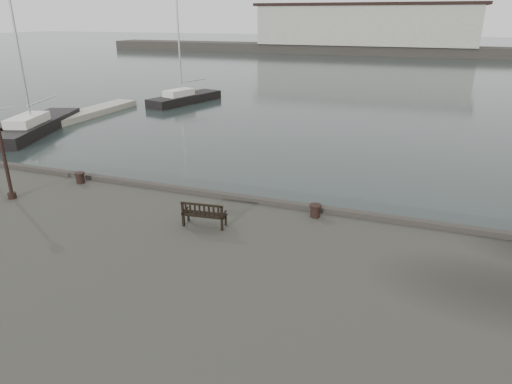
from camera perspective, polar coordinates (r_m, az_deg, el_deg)
ground at (r=17.88m, az=-3.91°, el=-5.14°), size 400.00×400.00×0.00m
pontoon at (r=37.10m, az=-26.54°, el=7.01°), size 2.00×24.00×0.50m
breakwater at (r=107.22m, az=15.22°, el=18.51°), size 140.00×9.50×12.20m
bench at (r=14.78m, az=-6.47°, el=-3.31°), size 1.46×0.63×0.81m
bollard_left at (r=19.82m, az=-21.13°, el=1.67°), size 0.45×0.45×0.44m
bollard_right at (r=15.49m, az=7.42°, el=-2.34°), size 0.50×0.50×0.44m
yacht_c at (r=37.17m, az=-25.75°, el=7.15°), size 5.67×10.53×13.74m
yacht_d at (r=45.71m, az=-8.83°, el=11.22°), size 4.22×8.59×10.62m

